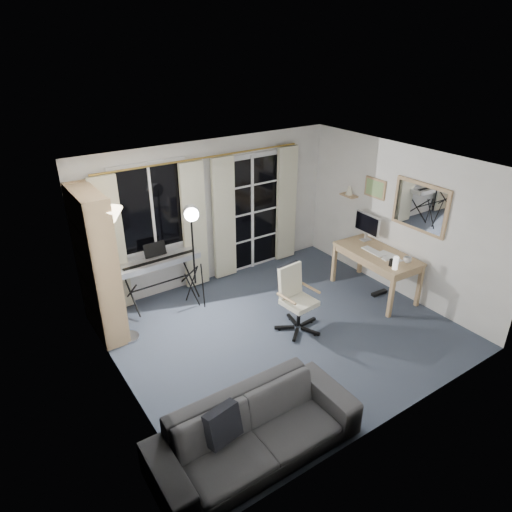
% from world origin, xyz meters
% --- Properties ---
extents(floor, '(4.50, 4.00, 0.02)m').
position_xyz_m(floor, '(0.00, 0.00, -0.01)').
color(floor, '#384252').
rests_on(floor, ground).
extents(window, '(1.20, 0.08, 1.40)m').
position_xyz_m(window, '(-1.05, 1.97, 1.50)').
color(window, white).
rests_on(window, floor).
extents(french_door, '(1.32, 0.09, 2.11)m').
position_xyz_m(french_door, '(0.75, 1.97, 1.03)').
color(french_door, white).
rests_on(french_door, floor).
extents(curtains, '(3.60, 0.07, 2.13)m').
position_xyz_m(curtains, '(-0.14, 1.88, 1.09)').
color(curtains, gold).
rests_on(curtains, floor).
extents(bookshelf, '(0.34, 0.98, 2.11)m').
position_xyz_m(bookshelf, '(-2.13, 1.42, 1.00)').
color(bookshelf, '#A27855').
rests_on(bookshelf, floor).
extents(torchiere_lamp, '(0.37, 0.37, 1.94)m').
position_xyz_m(torchiere_lamp, '(-1.91, 1.08, 1.56)').
color(torchiere_lamp, '#B2B2B7').
rests_on(torchiere_lamp, floor).
extents(keyboard_piano, '(1.30, 0.65, 0.94)m').
position_xyz_m(keyboard_piano, '(-1.12, 1.70, 0.71)').
color(keyboard_piano, black).
rests_on(keyboard_piano, floor).
extents(studio_light, '(0.38, 0.39, 1.71)m').
position_xyz_m(studio_light, '(-0.72, 1.30, 1.37)').
color(studio_light, black).
rests_on(studio_light, floor).
extents(office_chair, '(0.65, 0.67, 0.96)m').
position_xyz_m(office_chair, '(0.19, 0.03, 0.57)').
color(office_chair, black).
rests_on(office_chair, floor).
extents(desk, '(0.75, 1.41, 0.74)m').
position_xyz_m(desk, '(1.88, 0.04, 0.65)').
color(desk, '#A78556').
rests_on(desk, floor).
extents(monitor, '(0.18, 0.53, 0.46)m').
position_xyz_m(monitor, '(2.08, 0.49, 1.02)').
color(monitor, silver).
rests_on(monitor, desk).
extents(desk_clutter, '(0.46, 0.83, 0.93)m').
position_xyz_m(desk_clutter, '(1.81, -0.18, 0.58)').
color(desk_clutter, white).
rests_on(desk_clutter, desk).
extents(mug, '(0.13, 0.10, 0.12)m').
position_xyz_m(mug, '(1.98, -0.46, 0.80)').
color(mug, silver).
rests_on(mug, desk).
extents(wall_mirror, '(0.04, 0.94, 0.74)m').
position_xyz_m(wall_mirror, '(2.22, -0.35, 1.55)').
color(wall_mirror, '#A27855').
rests_on(wall_mirror, floor).
extents(framed_print, '(0.03, 0.42, 0.32)m').
position_xyz_m(framed_print, '(2.23, 0.55, 1.60)').
color(framed_print, '#A27855').
rests_on(framed_print, floor).
extents(wall_shelf, '(0.16, 0.30, 0.18)m').
position_xyz_m(wall_shelf, '(2.16, 1.05, 1.41)').
color(wall_shelf, '#A27855').
rests_on(wall_shelf, floor).
extents(sofa, '(2.14, 0.63, 0.84)m').
position_xyz_m(sofa, '(-1.53, -1.55, 0.42)').
color(sofa, '#343437').
rests_on(sofa, floor).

